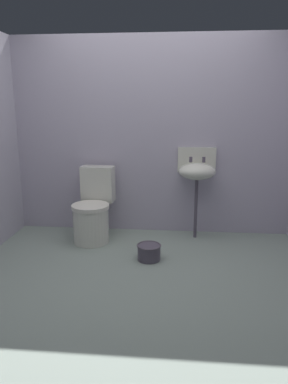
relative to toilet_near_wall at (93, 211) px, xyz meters
The scene contains 5 objects.
ground_plane 1.17m from the toilet_near_wall, 56.45° to the right, with size 3.52×2.95×0.08m, color gray.
wall_back 1.06m from the toilet_near_wall, 33.17° to the left, with size 3.52×0.10×2.18m, color #AFA6BB.
toilet_near_wall is the anchor object (origin of this frame).
sink 1.21m from the toilet_near_wall, ahead, with size 0.42×0.35×0.99m.
bucket 0.84m from the toilet_near_wall, 36.61° to the right, with size 0.24×0.24×0.15m.
Camera 1 is at (0.28, -2.74, 1.46)m, focal length 33.51 mm.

